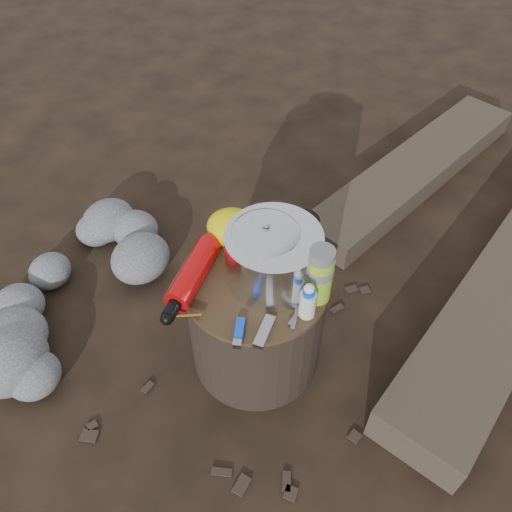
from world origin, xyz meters
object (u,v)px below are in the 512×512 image
(camping_pot, at_px, (266,249))
(travel_mug, at_px, (302,237))
(thermos, at_px, (320,275))
(stump, at_px, (256,321))
(fuel_bottle, at_px, (193,273))

(camping_pot, height_order, travel_mug, camping_pot)
(camping_pot, distance_m, thermos, 0.16)
(stump, height_order, fuel_bottle, fuel_bottle)
(fuel_bottle, distance_m, travel_mug, 0.32)
(stump, height_order, travel_mug, travel_mug)
(fuel_bottle, height_order, travel_mug, travel_mug)
(stump, bearing_deg, fuel_bottle, -163.88)
(camping_pot, xyz_separation_m, fuel_bottle, (-0.18, -0.09, -0.06))
(stump, bearing_deg, camping_pot, 71.88)
(thermos, bearing_deg, stump, -179.93)
(stump, xyz_separation_m, thermos, (0.17, 0.00, 0.27))
(fuel_bottle, height_order, thermos, thermos)
(camping_pot, bearing_deg, thermos, -15.20)
(stump, xyz_separation_m, camping_pot, (0.01, 0.04, 0.28))
(camping_pot, distance_m, travel_mug, 0.13)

